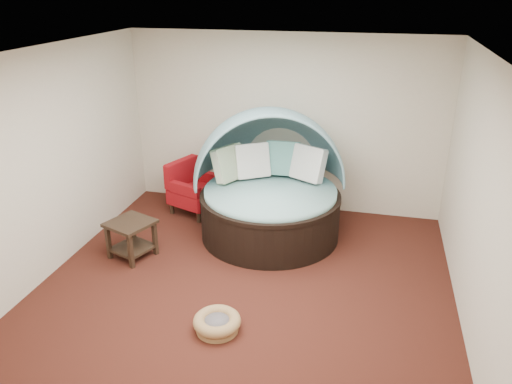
% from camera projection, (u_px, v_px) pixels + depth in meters
% --- Properties ---
extents(floor, '(5.00, 5.00, 0.00)m').
position_uv_depth(floor, '(245.00, 286.00, 6.18)').
color(floor, '#421C12').
rests_on(floor, ground).
extents(wall_back, '(5.00, 0.00, 5.00)m').
position_uv_depth(wall_back, '(285.00, 124.00, 7.87)').
color(wall_back, beige).
rests_on(wall_back, floor).
extents(wall_front, '(5.00, 0.00, 5.00)m').
position_uv_depth(wall_front, '(150.00, 313.00, 3.40)').
color(wall_front, beige).
rests_on(wall_front, floor).
extents(wall_left, '(0.00, 5.00, 5.00)m').
position_uv_depth(wall_left, '(49.00, 163.00, 6.17)').
color(wall_left, beige).
rests_on(wall_left, floor).
extents(wall_right, '(0.00, 5.00, 5.00)m').
position_uv_depth(wall_right, '(480.00, 202.00, 5.09)').
color(wall_right, beige).
rests_on(wall_right, floor).
extents(ceiling, '(5.00, 5.00, 0.00)m').
position_uv_depth(ceiling, '(243.00, 54.00, 5.09)').
color(ceiling, white).
rests_on(ceiling, wall_back).
extents(canopy_daybed, '(2.58, 2.54, 1.86)m').
position_uv_depth(canopy_daybed, '(270.00, 178.00, 7.19)').
color(canopy_daybed, black).
rests_on(canopy_daybed, floor).
extents(pet_basket, '(0.64, 0.64, 0.18)m').
position_uv_depth(pet_basket, '(217.00, 323.00, 5.36)').
color(pet_basket, olive).
rests_on(pet_basket, floor).
extents(red_armchair, '(0.92, 0.92, 0.84)m').
position_uv_depth(red_armchair, '(194.00, 189.00, 8.05)').
color(red_armchair, black).
rests_on(red_armchair, floor).
extents(side_table, '(0.70, 0.70, 0.52)m').
position_uv_depth(side_table, '(131.00, 234.00, 6.72)').
color(side_table, black).
rests_on(side_table, floor).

